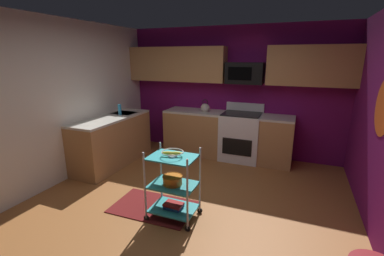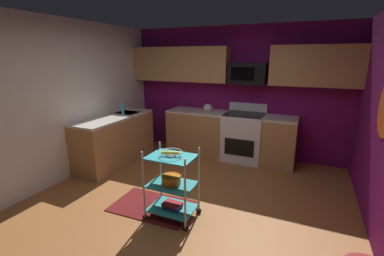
% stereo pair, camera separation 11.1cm
% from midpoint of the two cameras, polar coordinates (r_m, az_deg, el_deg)
% --- Properties ---
extents(floor, '(4.40, 4.80, 0.04)m').
position_cam_midpoint_polar(floor, '(3.82, -0.90, -16.95)').
color(floor, '#995B2D').
rests_on(floor, ground).
extents(wall_back, '(4.52, 0.06, 2.60)m').
position_cam_midpoint_polar(wall_back, '(5.58, 9.70, 7.58)').
color(wall_back, '#6B1156').
rests_on(wall_back, ground).
extents(wall_left, '(0.06, 4.80, 2.60)m').
position_cam_midpoint_polar(wall_left, '(4.70, -26.56, 4.84)').
color(wall_left, silver).
rests_on(wall_left, ground).
extents(counter_run, '(3.48, 2.33, 0.92)m').
position_cam_midpoint_polar(counter_run, '(5.27, -1.12, -1.94)').
color(counter_run, '#B27F4C').
rests_on(counter_run, ground).
extents(oven_range, '(0.76, 0.65, 1.10)m').
position_cam_midpoint_polar(oven_range, '(5.37, 11.54, -1.78)').
color(oven_range, white).
rests_on(oven_range, ground).
extents(upper_cabinets, '(4.40, 0.33, 0.70)m').
position_cam_midpoint_polar(upper_cabinets, '(5.37, 8.72, 13.22)').
color(upper_cabinets, '#B27F4C').
extents(microwave, '(0.70, 0.39, 0.40)m').
position_cam_midpoint_polar(microwave, '(5.26, 12.50, 11.38)').
color(microwave, black).
extents(rolling_cart, '(0.63, 0.44, 0.91)m').
position_cam_midpoint_polar(rolling_cart, '(3.41, -3.38, -11.97)').
color(rolling_cart, silver).
rests_on(rolling_cart, ground).
extents(fruit_bowl, '(0.27, 0.27, 0.07)m').
position_cam_midpoint_polar(fruit_bowl, '(3.25, -3.50, -5.31)').
color(fruit_bowl, silver).
rests_on(fruit_bowl, rolling_cart).
extents(mixing_bowl_large, '(0.25, 0.25, 0.11)m').
position_cam_midpoint_polar(mixing_bowl_large, '(3.39, -3.52, -10.96)').
color(mixing_bowl_large, orange).
rests_on(mixing_bowl_large, rolling_cart).
extents(book_stack, '(0.24, 0.18, 0.06)m').
position_cam_midpoint_polar(book_stack, '(3.56, -3.31, -16.19)').
color(book_stack, '#1E4C8C').
rests_on(book_stack, rolling_cart).
extents(kettle, '(0.21, 0.18, 0.26)m').
position_cam_midpoint_polar(kettle, '(5.45, 4.01, 4.35)').
color(kettle, beige).
rests_on(kettle, counter_run).
extents(dish_soap_bottle, '(0.06, 0.06, 0.20)m').
position_cam_midpoint_polar(dish_soap_bottle, '(5.32, -14.05, 3.93)').
color(dish_soap_bottle, '#2D8CBF').
rests_on(dish_soap_bottle, counter_run).
extents(floor_rug, '(1.12, 0.73, 0.01)m').
position_cam_midpoint_polar(floor_rug, '(3.86, -7.52, -16.25)').
color(floor_rug, maroon).
rests_on(floor_rug, ground).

